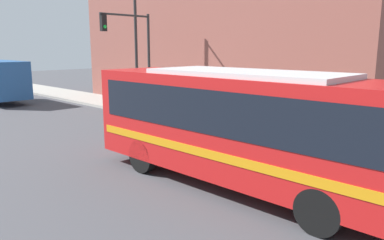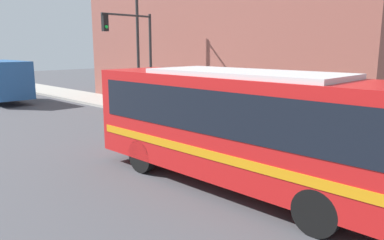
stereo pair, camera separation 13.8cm
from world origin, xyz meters
TOP-DOWN VIEW (x-y plane):
  - ground_plane at (0.00, 0.00)m, footprint 120.00×120.00m
  - sidewalk at (6.17, 20.00)m, footprint 3.33×70.00m
  - building_facade at (10.83, 12.29)m, footprint 6.00×22.58m
  - city_bus at (-0.54, 1.61)m, footprint 2.63×10.30m
  - fire_hydrant at (5.10, 3.98)m, footprint 0.23×0.31m
  - traffic_light_pole at (4.18, 12.82)m, footprint 3.28×0.35m
  - parking_meter at (5.10, 10.50)m, footprint 0.14×0.14m
  - street_lamp at (4.99, 14.15)m, footprint 2.83×0.28m
  - pedestrian_near_corner at (6.92, 5.29)m, footprint 0.34×0.34m
  - pedestrian_mid_block at (6.63, 7.48)m, footprint 0.34×0.34m

SIDE VIEW (x-z plane):
  - ground_plane at x=0.00m, z-range 0.00..0.00m
  - sidewalk at x=6.17m, z-range 0.00..0.18m
  - fire_hydrant at x=5.10m, z-range 0.18..0.94m
  - pedestrian_mid_block at x=6.63m, z-range 0.19..1.84m
  - parking_meter at x=5.10m, z-range 0.40..1.67m
  - pedestrian_near_corner at x=6.92m, z-range 0.20..2.06m
  - city_bus at x=-0.54m, z-range 0.27..3.65m
  - traffic_light_pole at x=4.18m, z-range 1.21..6.92m
  - building_facade at x=10.83m, z-range 0.00..8.73m
  - street_lamp at x=4.99m, z-range 0.90..8.72m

